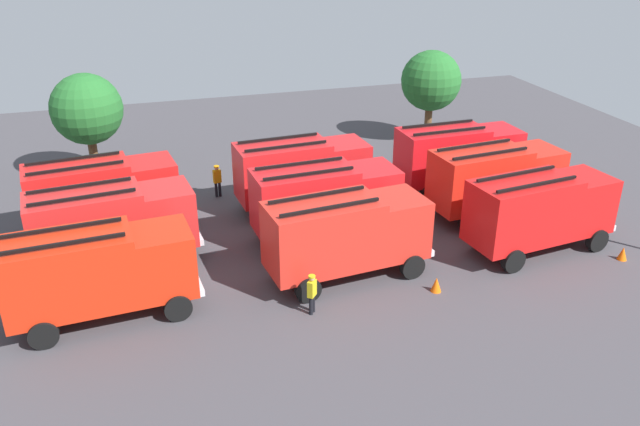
{
  "coord_description": "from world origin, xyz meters",
  "views": [
    {
      "loc": [
        -8.25,
        -27.03,
        14.54
      ],
      "look_at": [
        0.0,
        0.0,
        1.4
      ],
      "focal_mm": 36.36,
      "sensor_mm": 36.0,
      "label": 1
    }
  ],
  "objects_px": {
    "fire_truck_1": "(346,233)",
    "traffic_cone_0": "(436,284)",
    "fire_truck_3": "(112,222)",
    "fire_truck_6": "(102,192)",
    "traffic_cone_1": "(623,253)",
    "fire_truck_5": "(496,177)",
    "fire_truck_0": "(99,270)",
    "tree_0": "(87,110)",
    "fire_truck_7": "(302,170)",
    "tree_1": "(431,81)",
    "firefighter_1": "(217,179)",
    "firefighter_0": "(312,292)",
    "fire_truck_8": "(458,154)",
    "traffic_cone_2": "(286,183)",
    "fire_truck_4": "(325,198)",
    "fire_truck_2": "(540,209)"
  },
  "relations": [
    {
      "from": "traffic_cone_2",
      "to": "traffic_cone_1",
      "type": "bearing_deg",
      "value": -45.15
    },
    {
      "from": "fire_truck_2",
      "to": "fire_truck_7",
      "type": "bearing_deg",
      "value": 131.93
    },
    {
      "from": "fire_truck_6",
      "to": "traffic_cone_0",
      "type": "bearing_deg",
      "value": -43.77
    },
    {
      "from": "fire_truck_1",
      "to": "fire_truck_5",
      "type": "height_order",
      "value": "same"
    },
    {
      "from": "fire_truck_2",
      "to": "fire_truck_8",
      "type": "bearing_deg",
      "value": 83.45
    },
    {
      "from": "fire_truck_6",
      "to": "traffic_cone_1",
      "type": "relative_size",
      "value": 11.85
    },
    {
      "from": "traffic_cone_2",
      "to": "tree_1",
      "type": "bearing_deg",
      "value": 25.29
    },
    {
      "from": "traffic_cone_0",
      "to": "firefighter_1",
      "type": "bearing_deg",
      "value": 119.57
    },
    {
      "from": "fire_truck_3",
      "to": "traffic_cone_1",
      "type": "distance_m",
      "value": 23.17
    },
    {
      "from": "traffic_cone_2",
      "to": "fire_truck_1",
      "type": "bearing_deg",
      "value": -89.86
    },
    {
      "from": "fire_truck_7",
      "to": "traffic_cone_1",
      "type": "xyz_separation_m",
      "value": [
        12.53,
        -9.99,
        -1.84
      ]
    },
    {
      "from": "fire_truck_1",
      "to": "traffic_cone_1",
      "type": "distance_m",
      "value": 13.03
    },
    {
      "from": "fire_truck_3",
      "to": "fire_truck_8",
      "type": "xyz_separation_m",
      "value": [
        18.84,
        3.56,
        0.0
      ]
    },
    {
      "from": "fire_truck_5",
      "to": "fire_truck_4",
      "type": "bearing_deg",
      "value": 174.76
    },
    {
      "from": "fire_truck_5",
      "to": "firefighter_1",
      "type": "height_order",
      "value": "fire_truck_5"
    },
    {
      "from": "fire_truck_3",
      "to": "traffic_cone_0",
      "type": "height_order",
      "value": "fire_truck_3"
    },
    {
      "from": "fire_truck_4",
      "to": "firefighter_1",
      "type": "height_order",
      "value": "fire_truck_4"
    },
    {
      "from": "fire_truck_1",
      "to": "fire_truck_4",
      "type": "distance_m",
      "value": 3.78
    },
    {
      "from": "fire_truck_1",
      "to": "firefighter_0",
      "type": "xyz_separation_m",
      "value": [
        -2.2,
        -2.3,
        -1.19
      ]
    },
    {
      "from": "traffic_cone_1",
      "to": "firefighter_0",
      "type": "bearing_deg",
      "value": -179.86
    },
    {
      "from": "fire_truck_5",
      "to": "firefighter_0",
      "type": "xyz_separation_m",
      "value": [
        -11.68,
        -6.08,
        -1.19
      ]
    },
    {
      "from": "tree_0",
      "to": "traffic_cone_1",
      "type": "xyz_separation_m",
      "value": [
        23.22,
        -17.55,
        -3.96
      ]
    },
    {
      "from": "fire_truck_3",
      "to": "fire_truck_6",
      "type": "relative_size",
      "value": 1.0
    },
    {
      "from": "firefighter_1",
      "to": "firefighter_0",
      "type": "bearing_deg",
      "value": 175.01
    },
    {
      "from": "traffic_cone_0",
      "to": "fire_truck_4",
      "type": "bearing_deg",
      "value": 116.55
    },
    {
      "from": "firefighter_0",
      "to": "fire_truck_8",
      "type": "bearing_deg",
      "value": -99.08
    },
    {
      "from": "fire_truck_1",
      "to": "firefighter_0",
      "type": "height_order",
      "value": "fire_truck_1"
    },
    {
      "from": "firefighter_0",
      "to": "traffic_cone_2",
      "type": "distance_m",
      "value": 13.03
    },
    {
      "from": "fire_truck_6",
      "to": "traffic_cone_2",
      "type": "height_order",
      "value": "fire_truck_6"
    },
    {
      "from": "fire_truck_1",
      "to": "fire_truck_8",
      "type": "xyz_separation_m",
      "value": [
        9.29,
        7.53,
        0.0
      ]
    },
    {
      "from": "fire_truck_7",
      "to": "tree_1",
      "type": "height_order",
      "value": "tree_1"
    },
    {
      "from": "tree_0",
      "to": "traffic_cone_2",
      "type": "distance_m",
      "value": 12.18
    },
    {
      "from": "fire_truck_6",
      "to": "firefighter_0",
      "type": "relative_size",
      "value": 4.33
    },
    {
      "from": "fire_truck_3",
      "to": "fire_truck_4",
      "type": "height_order",
      "value": "same"
    },
    {
      "from": "firefighter_0",
      "to": "traffic_cone_1",
      "type": "height_order",
      "value": "firefighter_0"
    },
    {
      "from": "fire_truck_2",
      "to": "tree_1",
      "type": "xyz_separation_m",
      "value": [
        2.2,
        16.29,
        2.07
      ]
    },
    {
      "from": "traffic_cone_0",
      "to": "traffic_cone_2",
      "type": "relative_size",
      "value": 0.99
    },
    {
      "from": "fire_truck_5",
      "to": "fire_truck_1",
      "type": "bearing_deg",
      "value": -163.54
    },
    {
      "from": "firefighter_1",
      "to": "traffic_cone_0",
      "type": "distance_m",
      "value": 14.66
    },
    {
      "from": "fire_truck_6",
      "to": "firefighter_0",
      "type": "xyz_separation_m",
      "value": [
        7.75,
        -9.97,
        -1.19
      ]
    },
    {
      "from": "fire_truck_0",
      "to": "firefighter_0",
      "type": "distance_m",
      "value": 8.23
    },
    {
      "from": "tree_0",
      "to": "traffic_cone_2",
      "type": "relative_size",
      "value": 9.69
    },
    {
      "from": "tree_1",
      "to": "firefighter_1",
      "type": "bearing_deg",
      "value": -160.4
    },
    {
      "from": "fire_truck_6",
      "to": "fire_truck_4",
      "type": "bearing_deg",
      "value": -27.74
    },
    {
      "from": "firefighter_1",
      "to": "traffic_cone_0",
      "type": "xyz_separation_m",
      "value": [
        7.23,
        -12.74,
        -0.72
      ]
    },
    {
      "from": "fire_truck_2",
      "to": "fire_truck_8",
      "type": "relative_size",
      "value": 1.03
    },
    {
      "from": "fire_truck_1",
      "to": "traffic_cone_0",
      "type": "bearing_deg",
      "value": -40.64
    },
    {
      "from": "fire_truck_0",
      "to": "tree_0",
      "type": "bearing_deg",
      "value": 87.19
    },
    {
      "from": "traffic_cone_0",
      "to": "fire_truck_1",
      "type": "bearing_deg",
      "value": 145.24
    },
    {
      "from": "fire_truck_4",
      "to": "fire_truck_7",
      "type": "relative_size",
      "value": 1.0
    }
  ]
}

